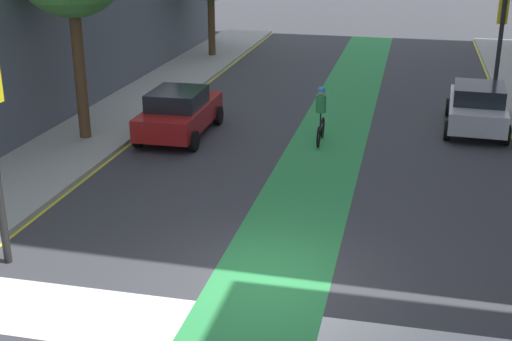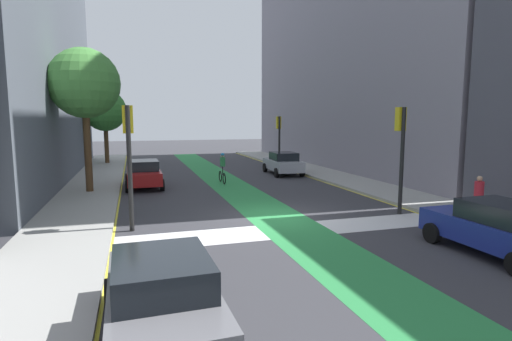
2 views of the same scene
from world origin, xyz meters
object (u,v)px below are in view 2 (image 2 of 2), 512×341
Objects in this scene: pedestrian_sidewalk_right_a at (479,196)px; traffic_signal_near_right at (401,140)px; car_grey_left_near at (162,296)px; traffic_signal_far_right at (279,132)px; car_silver_right_far at (283,163)px; street_tree_far at (105,111)px; cyclist_in_lane at (222,167)px; street_tree_near at (84,84)px; car_red_left_far at (144,174)px; traffic_signal_near_left at (129,144)px; car_blue_right_near at (497,228)px.

traffic_signal_near_right is at bearing 138.65° from pedestrian_sidewalk_right_a.
car_grey_left_near is (-10.00, -7.01, -2.25)m from traffic_signal_near_right.
car_silver_right_far is at bearing -104.64° from traffic_signal_far_right.
car_silver_right_far is (-0.82, -3.16, -2.06)m from traffic_signal_far_right.
car_grey_left_near is 30.05m from street_tree_far.
traffic_signal_far_right is 2.20× the size of cyclist_in_lane.
cyclist_in_lane reaches higher than car_grey_left_near.
traffic_signal_near_right is at bearing -33.62° from street_tree_near.
traffic_signal_near_right is at bearing -91.76° from traffic_signal_far_right.
traffic_signal_near_right is 25.99m from street_tree_far.
traffic_signal_far_right is 12.17m from car_red_left_far.
street_tree_far reaches higher than traffic_signal_near_left.
street_tree_far is at bearing 101.73° from car_red_left_far.
cyclist_in_lane is 1.17× the size of pedestrian_sidewalk_right_a.
street_tree_near is 1.17× the size of street_tree_far.
traffic_signal_near_right is 1.03× the size of car_red_left_far.
traffic_signal_far_right is 14.92m from street_tree_far.
traffic_signal_far_right is at bearing 45.29° from cyclist_in_lane.
car_blue_right_near is at bearing -30.06° from traffic_signal_near_left.
street_tree_far is at bearing 113.38° from car_blue_right_near.
car_silver_right_far is at bearing 63.72° from car_grey_left_near.
street_tree_far is (-2.59, 29.70, 3.78)m from car_grey_left_near.
traffic_signal_near_right is at bearing -60.97° from street_tree_far.
pedestrian_sidewalk_right_a is at bearing -34.86° from street_tree_near.
pedestrian_sidewalk_right_a is at bearing -80.13° from car_silver_right_far.
pedestrian_sidewalk_right_a reaches higher than car_blue_right_near.
car_blue_right_near is at bearing -129.15° from pedestrian_sidewalk_right_a.
car_grey_left_near is 21.81m from car_silver_right_far.
car_silver_right_far is at bearing 16.74° from car_red_left_far.
street_tree_near is (-12.64, 8.41, 2.58)m from traffic_signal_near_right.
cyclist_in_lane is 13.95m from pedestrian_sidewalk_right_a.
traffic_signal_near_left is 15.88m from car_silver_right_far.
pedestrian_sidewalk_right_a is at bearing 50.85° from car_blue_right_near.
car_silver_right_far is (9.66, 19.56, 0.00)m from car_grey_left_near.
car_grey_left_near is at bearing -157.26° from pedestrian_sidewalk_right_a.
street_tree_far is (-12.07, 27.91, 3.78)m from car_blue_right_near.
cyclist_in_lane is at bearing -134.71° from traffic_signal_far_right.
traffic_signal_near_right is 1.03× the size of car_grey_left_near.
car_grey_left_near is 9.64m from car_blue_right_near.
street_tree_far is (-14.76, 24.60, 3.62)m from pedestrian_sidewalk_right_a.
street_tree_far reaches higher than car_silver_right_far.
traffic_signal_near_left is at bearing 176.91° from traffic_signal_near_right.
street_tree_near reaches higher than car_red_left_far.
traffic_signal_near_left is 1.07× the size of traffic_signal_far_right.
cyclist_in_lane reaches higher than car_silver_right_far.
car_grey_left_near is at bearing -85.01° from street_tree_far.
street_tree_far is at bearing 119.03° from traffic_signal_near_right.
street_tree_far is (-2.06, 22.12, 1.53)m from traffic_signal_near_left.
pedestrian_sidewalk_right_a is (2.17, -1.91, -2.10)m from traffic_signal_near_right.
car_grey_left_near is at bearing -80.26° from street_tree_near.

